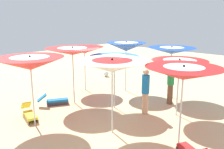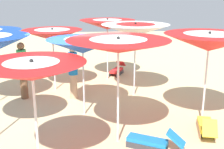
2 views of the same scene
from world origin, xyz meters
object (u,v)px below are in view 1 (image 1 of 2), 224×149
object	(u,v)px
beach_umbrella_0	(183,73)
beach_umbrella_4	(114,60)
beach_ball	(106,74)
beach_umbrella_5	(126,47)
beach_umbrella_3	(112,66)
lounger_1	(55,100)
beach_umbrella_2	(172,51)
beachgoer_0	(145,91)
beach_umbrella_6	(30,63)
beach_umbrella_1	(179,65)
beachgoer_1	(171,82)
lounger_2	(30,114)
beach_umbrella_8	(84,50)
beach_umbrella_7	(72,51)

from	to	relation	value
beach_umbrella_0	beach_umbrella_4	size ratio (longest dim) A/B	1.08
beach_ball	beach_umbrella_5	bearing A→B (deg)	62.67
beach_umbrella_3	beach_umbrella_5	xyz separation A→B (m)	(-3.85, -2.65, 0.04)
beach_umbrella_3	lounger_1	size ratio (longest dim) A/B	1.93
beach_umbrella_2	beachgoer_0	xyz separation A→B (m)	(2.56, 0.40, -1.26)
beach_umbrella_4	beach_umbrella_5	xyz separation A→B (m)	(-2.16, -1.19, 0.27)
beach_umbrella_2	beachgoer_0	world-z (taller)	beach_umbrella_2
beach_umbrella_6	beachgoer_0	size ratio (longest dim) A/B	1.39
beach_umbrella_1	beachgoer_1	bearing A→B (deg)	-138.02
beach_umbrella_0	beach_umbrella_1	xyz separation A→B (m)	(-1.99, -1.17, -0.21)
beach_umbrella_0	beach_umbrella_3	distance (m)	2.15
lounger_2	beachgoer_1	bearing A→B (deg)	74.84
lounger_2	beachgoer_1	world-z (taller)	beachgoer_1
beach_umbrella_4	beach_umbrella_6	bearing A→B (deg)	-15.91
beach_umbrella_2	beach_umbrella_6	xyz separation A→B (m)	(6.08, -1.82, 0.02)
beach_umbrella_1	lounger_1	xyz separation A→B (m)	(2.58, -4.40, -1.80)
beach_umbrella_2	beach_umbrella_8	distance (m)	4.28
beach_umbrella_6	beach_umbrella_8	distance (m)	4.47
beach_umbrella_5	beach_umbrella_4	bearing A→B (deg)	28.84
beach_umbrella_2	beach_umbrella_4	size ratio (longest dim) A/B	1.07
beach_umbrella_0	beach_umbrella_1	world-z (taller)	beach_umbrella_0
beach_umbrella_7	beachgoer_0	bearing A→B (deg)	110.96
beach_umbrella_4	beach_umbrella_3	bearing A→B (deg)	40.79
beach_umbrella_3	beach_umbrella_4	xyz separation A→B (m)	(-1.69, -1.46, -0.23)
beach_umbrella_2	beach_umbrella_4	xyz separation A→B (m)	(2.91, -0.92, -0.19)
beachgoer_0	beach_ball	size ratio (longest dim) A/B	5.27
beach_umbrella_0	beachgoer_1	world-z (taller)	beach_umbrella_0
beach_umbrella_4	beachgoer_1	bearing A→B (deg)	143.44
beachgoer_0	beach_umbrella_5	bearing A→B (deg)	152.21
beach_umbrella_0	beach_umbrella_8	xyz separation A→B (m)	(-1.79, -6.32, -0.11)
beach_umbrella_1	lounger_2	xyz separation A→B (m)	(4.10, -3.80, -1.79)
beach_umbrella_1	beach_umbrella_8	bearing A→B (deg)	-87.76
beach_umbrella_1	beach_umbrella_3	world-z (taller)	beach_umbrella_3
beach_umbrella_6	lounger_1	distance (m)	2.87
beach_umbrella_5	lounger_2	size ratio (longest dim) A/B	2.03
beach_umbrella_0	beachgoer_0	distance (m)	2.81
beach_umbrella_0	beach_umbrella_2	size ratio (longest dim) A/B	1.01
beach_umbrella_7	beach_umbrella_0	bearing A→B (deg)	88.51
beach_umbrella_6	beach_umbrella_8	world-z (taller)	beach_umbrella_6
beach_umbrella_3	beach_ball	size ratio (longest dim) A/B	7.31
beach_umbrella_6	beach_umbrella_2	bearing A→B (deg)	163.32
beach_umbrella_1	beach_umbrella_6	distance (m)	5.31
lounger_2	beach_umbrella_6	bearing A→B (deg)	3.50
beach_umbrella_8	lounger_1	xyz separation A→B (m)	(2.38, 0.75, -1.90)
lounger_2	beach_umbrella_3	bearing A→B (deg)	39.92
beach_umbrella_0	beach_umbrella_7	size ratio (longest dim) A/B	0.97
beach_umbrella_1	beach_ball	world-z (taller)	beach_umbrella_1
beach_umbrella_5	beach_umbrella_6	distance (m)	5.33
beach_umbrella_0	lounger_1	distance (m)	5.95
beach_umbrella_7	beach_umbrella_8	xyz separation A→B (m)	(-1.65, -1.16, -0.21)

